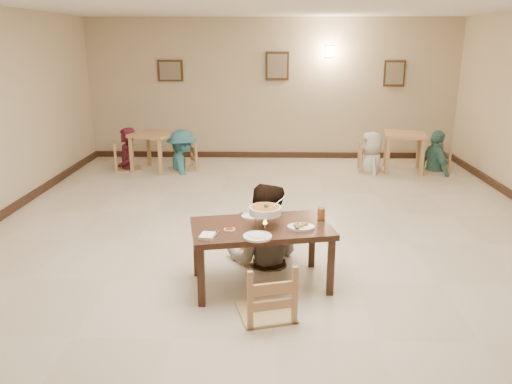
{
  "coord_description": "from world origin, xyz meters",
  "views": [
    {
      "loc": [
        -0.07,
        -6.01,
        2.48
      ],
      "look_at": [
        -0.21,
        -0.46,
        0.82
      ],
      "focal_mm": 35.0,
      "sensor_mm": 36.0,
      "label": 1
    }
  ],
  "objects_px": {
    "curry_warmer": "(265,211)",
    "bg_chair_lr": "(182,144)",
    "bg_table_left": "(154,140)",
    "bg_chair_ll": "(126,144)",
    "drink_glass": "(321,213)",
    "bg_diner_b": "(181,130)",
    "chair_near": "(266,263)",
    "bg_diner_a": "(125,128)",
    "bg_diner_c": "(373,132)",
    "main_diner": "(264,184)",
    "chair_far": "(260,219)",
    "bg_chair_rl": "(372,146)",
    "bg_chair_rr": "(437,148)",
    "bg_diner_d": "(439,130)",
    "bg_table_right": "(405,140)",
    "main_table": "(261,233)"
  },
  "relations": [
    {
      "from": "curry_warmer",
      "to": "bg_chair_lr",
      "type": "bearing_deg",
      "value": 108.92
    },
    {
      "from": "bg_table_left",
      "to": "bg_chair_ll",
      "type": "height_order",
      "value": "bg_chair_ll"
    },
    {
      "from": "drink_glass",
      "to": "bg_chair_lr",
      "type": "distance_m",
      "value": 5.28
    },
    {
      "from": "bg_table_left",
      "to": "bg_diner_b",
      "type": "relative_size",
      "value": 0.58
    },
    {
      "from": "chair_near",
      "to": "bg_diner_a",
      "type": "bearing_deg",
      "value": -78.04
    },
    {
      "from": "bg_diner_c",
      "to": "bg_table_left",
      "type": "bearing_deg",
      "value": -94.38
    },
    {
      "from": "bg_diner_b",
      "to": "bg_diner_c",
      "type": "height_order",
      "value": "bg_diner_b"
    },
    {
      "from": "chair_near",
      "to": "curry_warmer",
      "type": "relative_size",
      "value": 2.88
    },
    {
      "from": "main_diner",
      "to": "curry_warmer",
      "type": "height_order",
      "value": "main_diner"
    },
    {
      "from": "chair_far",
      "to": "bg_diner_a",
      "type": "relative_size",
      "value": 0.56
    },
    {
      "from": "bg_diner_a",
      "to": "bg_chair_rl",
      "type": "bearing_deg",
      "value": 66.11
    },
    {
      "from": "bg_chair_lr",
      "to": "bg_chair_rr",
      "type": "height_order",
      "value": "bg_chair_lr"
    },
    {
      "from": "bg_chair_ll",
      "to": "bg_diner_b",
      "type": "xyz_separation_m",
      "value": [
        1.13,
        -0.02,
        0.29
      ]
    },
    {
      "from": "bg_diner_d",
      "to": "bg_diner_b",
      "type": "bearing_deg",
      "value": 77.62
    },
    {
      "from": "bg_chair_rl",
      "to": "bg_diner_c",
      "type": "relative_size",
      "value": 0.64
    },
    {
      "from": "main_diner",
      "to": "bg_table_right",
      "type": "xyz_separation_m",
      "value": [
        2.74,
        4.36,
        -0.31
      ]
    },
    {
      "from": "bg_table_right",
      "to": "bg_chair_lr",
      "type": "height_order",
      "value": "bg_chair_lr"
    },
    {
      "from": "bg_table_right",
      "to": "bg_diner_a",
      "type": "xyz_separation_m",
      "value": [
        -5.55,
        -0.03,
        0.22
      ]
    },
    {
      "from": "curry_warmer",
      "to": "chair_near",
      "type": "bearing_deg",
      "value": -88.34
    },
    {
      "from": "main_diner",
      "to": "bg_diner_b",
      "type": "bearing_deg",
      "value": -63.42
    },
    {
      "from": "curry_warmer",
      "to": "bg_chair_ll",
      "type": "xyz_separation_m",
      "value": [
        -2.83,
        4.99,
        -0.31
      ]
    },
    {
      "from": "bg_diner_d",
      "to": "bg_diner_a",
      "type": "bearing_deg",
      "value": 77.34
    },
    {
      "from": "chair_near",
      "to": "drink_glass",
      "type": "distance_m",
      "value": 1.01
    },
    {
      "from": "main_diner",
      "to": "bg_chair_rr",
      "type": "bearing_deg",
      "value": -122.65
    },
    {
      "from": "bg_chair_rl",
      "to": "bg_diner_a",
      "type": "relative_size",
      "value": 0.6
    },
    {
      "from": "chair_near",
      "to": "bg_diner_b",
      "type": "distance_m",
      "value": 5.81
    },
    {
      "from": "main_table",
      "to": "bg_chair_rl",
      "type": "height_order",
      "value": "bg_chair_rl"
    },
    {
      "from": "main_diner",
      "to": "bg_diner_b",
      "type": "relative_size",
      "value": 1.14
    },
    {
      "from": "bg_diner_d",
      "to": "bg_table_left",
      "type": "bearing_deg",
      "value": 77.71
    },
    {
      "from": "bg_diner_d",
      "to": "main_diner",
      "type": "bearing_deg",
      "value": 129.28
    },
    {
      "from": "chair_near",
      "to": "bg_diner_a",
      "type": "height_order",
      "value": "bg_diner_a"
    },
    {
      "from": "bg_chair_rl",
      "to": "bg_chair_rr",
      "type": "xyz_separation_m",
      "value": [
        1.29,
        0.03,
        -0.04
      ]
    },
    {
      "from": "main_diner",
      "to": "bg_chair_ll",
      "type": "relative_size",
      "value": 1.75
    },
    {
      "from": "chair_far",
      "to": "bg_diner_b",
      "type": "distance_m",
      "value": 4.53
    },
    {
      "from": "bg_chair_lr",
      "to": "bg_diner_b",
      "type": "relative_size",
      "value": 0.66
    },
    {
      "from": "bg_diner_a",
      "to": "bg_chair_ll",
      "type": "bearing_deg",
      "value": -23.79
    },
    {
      "from": "main_table",
      "to": "curry_warmer",
      "type": "distance_m",
      "value": 0.26
    },
    {
      "from": "chair_far",
      "to": "bg_diner_b",
      "type": "height_order",
      "value": "bg_diner_b"
    },
    {
      "from": "bg_diner_d",
      "to": "curry_warmer",
      "type": "bearing_deg",
      "value": 133.22
    },
    {
      "from": "chair_near",
      "to": "bg_chair_rr",
      "type": "bearing_deg",
      "value": -136.1
    },
    {
      "from": "main_table",
      "to": "bg_diner_d",
      "type": "relative_size",
      "value": 0.94
    },
    {
      "from": "chair_near",
      "to": "bg_diner_b",
      "type": "xyz_separation_m",
      "value": [
        -1.72,
        5.55,
        0.29
      ]
    },
    {
      "from": "bg_diner_b",
      "to": "bg_diner_c",
      "type": "distance_m",
      "value": 3.78
    },
    {
      "from": "bg_table_left",
      "to": "bg_chair_rl",
      "type": "bearing_deg",
      "value": 0.34
    },
    {
      "from": "bg_diner_a",
      "to": "bg_chair_rr",
      "type": "bearing_deg",
      "value": 66.44
    },
    {
      "from": "chair_near",
      "to": "bg_diner_a",
      "type": "xyz_separation_m",
      "value": [
        -2.85,
        5.57,
        0.32
      ]
    },
    {
      "from": "bg_chair_rl",
      "to": "bg_diner_b",
      "type": "distance_m",
      "value": 3.79
    },
    {
      "from": "bg_chair_ll",
      "to": "bg_diner_a",
      "type": "height_order",
      "value": "bg_diner_a"
    },
    {
      "from": "curry_warmer",
      "to": "bg_diner_c",
      "type": "xyz_separation_m",
      "value": [
        2.08,
        4.98,
        -0.04
      ]
    },
    {
      "from": "drink_glass",
      "to": "bg_chair_rl",
      "type": "distance_m",
      "value": 4.99
    }
  ]
}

